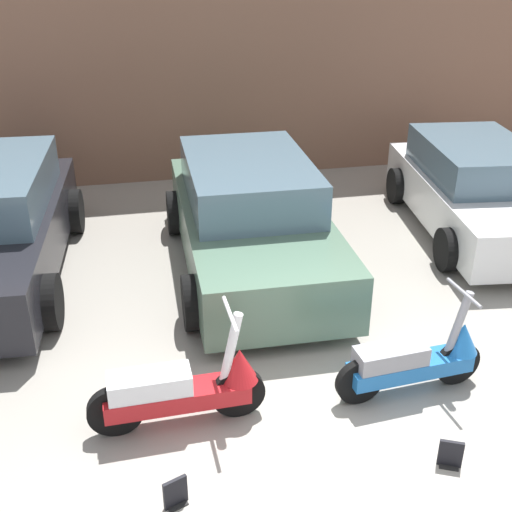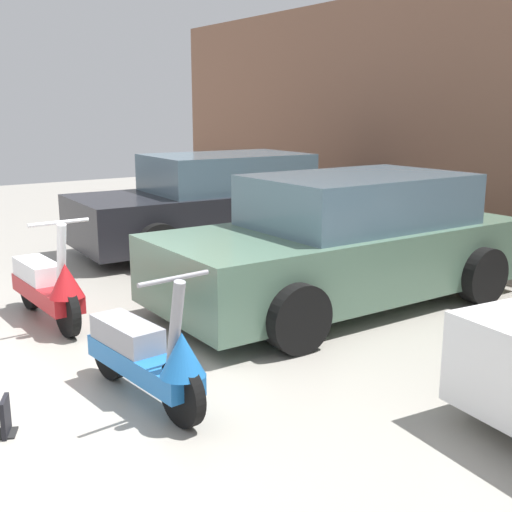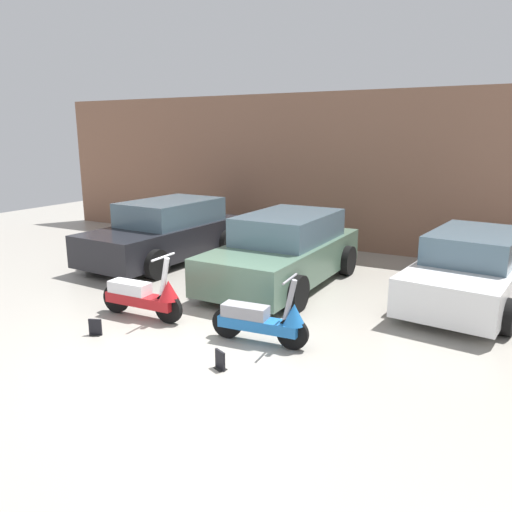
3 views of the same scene
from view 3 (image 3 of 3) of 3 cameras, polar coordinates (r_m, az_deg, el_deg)
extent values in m
plane|color=#9E998E|center=(7.27, -7.49, -10.71)|extent=(28.00, 28.00, 0.00)
cube|color=#845B47|center=(13.21, 11.17, 9.31)|extent=(19.60, 0.12, 4.05)
cylinder|color=black|center=(8.25, -9.97, -5.91)|extent=(0.50, 0.10, 0.50)
cylinder|color=black|center=(8.92, -15.70, -4.70)|extent=(0.50, 0.10, 0.50)
cube|color=#B2191E|center=(8.55, -12.98, -4.90)|extent=(1.31, 0.34, 0.17)
cube|color=white|center=(8.64, -14.24, -3.49)|extent=(0.74, 0.31, 0.19)
cylinder|color=white|center=(8.13, -10.45, -2.52)|extent=(0.23, 0.09, 0.71)
cylinder|color=white|center=(8.04, -10.56, -0.11)|extent=(0.05, 0.58, 0.03)
cone|color=#B2191E|center=(8.14, -9.95, -3.88)|extent=(0.34, 0.34, 0.32)
cylinder|color=black|center=(7.20, 4.20, -8.83)|extent=(0.48, 0.12, 0.47)
cylinder|color=black|center=(7.58, -3.30, -7.62)|extent=(0.48, 0.12, 0.47)
cube|color=#1E66B2|center=(7.35, 0.35, -7.81)|extent=(1.25, 0.39, 0.16)
cube|color=gray|center=(7.37, -1.23, -6.30)|extent=(0.71, 0.33, 0.18)
cylinder|color=gray|center=(7.05, 3.85, -5.22)|extent=(0.22, 0.10, 0.67)
cylinder|color=gray|center=(6.95, 3.89, -2.63)|extent=(0.08, 0.54, 0.03)
cone|color=#1E66B2|center=(7.09, 4.39, -6.66)|extent=(0.34, 0.34, 0.31)
cube|color=black|center=(12.21, -10.37, 1.91)|extent=(2.01, 4.35, 0.71)
cube|color=slate|center=(12.29, -9.71, 5.01)|extent=(1.69, 2.47, 0.56)
cylinder|color=black|center=(10.71, -11.36, -0.95)|extent=(0.26, 0.66, 0.65)
cylinder|color=black|center=(12.01, -17.81, 0.25)|extent=(0.26, 0.66, 0.65)
cylinder|color=black|center=(12.70, -3.26, 1.61)|extent=(0.26, 0.66, 0.65)
cylinder|color=black|center=(13.82, -9.53, 2.43)|extent=(0.26, 0.66, 0.65)
cube|color=#51705B|center=(10.13, 3.12, -0.35)|extent=(1.82, 4.23, 0.70)
cube|color=slate|center=(10.22, 3.79, 3.36)|extent=(1.58, 2.38, 0.55)
cylinder|color=black|center=(8.68, 4.67, -4.23)|extent=(0.23, 0.64, 0.64)
cylinder|color=black|center=(9.55, -5.30, -2.57)|extent=(0.23, 0.64, 0.64)
cylinder|color=black|center=(11.02, 10.36, -0.51)|extent=(0.23, 0.64, 0.64)
cylinder|color=black|center=(11.71, 1.94, 0.56)|extent=(0.23, 0.64, 0.64)
cube|color=white|center=(9.75, 23.23, -2.34)|extent=(2.03, 3.99, 0.64)
cube|color=slate|center=(9.84, 23.83, 1.17)|extent=(1.65, 2.29, 0.50)
cylinder|color=black|center=(8.55, 26.79, -6.21)|extent=(0.27, 0.60, 0.58)
cylinder|color=black|center=(8.90, 16.24, -4.50)|extent=(0.27, 0.60, 0.58)
cylinder|color=black|center=(11.09, 20.31, -1.22)|extent=(0.27, 0.60, 0.58)
cube|color=black|center=(8.11, -17.83, -8.56)|extent=(0.19, 0.17, 0.01)
cube|color=black|center=(8.07, -17.90, -7.74)|extent=(0.20, 0.10, 0.26)
cube|color=black|center=(6.72, -4.10, -12.71)|extent=(0.20, 0.18, 0.01)
cube|color=black|center=(6.66, -4.12, -11.76)|extent=(0.19, 0.11, 0.26)
camera|label=1|loc=(5.94, -50.00, 19.02)|focal=45.00mm
camera|label=2|loc=(4.33, 39.81, -0.88)|focal=45.00mm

